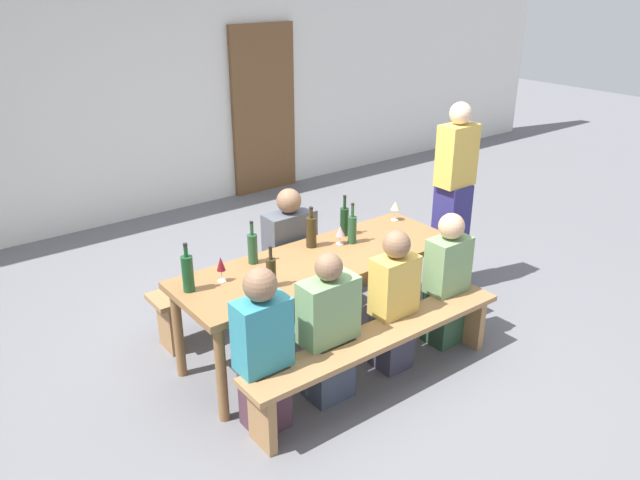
% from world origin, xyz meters
% --- Properties ---
extents(ground_plane, '(24.00, 24.00, 0.00)m').
position_xyz_m(ground_plane, '(0.00, 0.00, 0.00)').
color(ground_plane, slate).
extents(back_wall, '(14.00, 0.20, 3.20)m').
position_xyz_m(back_wall, '(0.00, 3.57, 1.60)').
color(back_wall, silver).
rests_on(back_wall, ground).
extents(wooden_door, '(0.90, 0.06, 2.10)m').
position_xyz_m(wooden_door, '(1.72, 3.43, 1.05)').
color(wooden_door, brown).
rests_on(wooden_door, ground).
extents(tasting_table, '(2.20, 0.74, 0.75)m').
position_xyz_m(tasting_table, '(0.00, 0.00, 0.67)').
color(tasting_table, olive).
rests_on(tasting_table, ground).
extents(bench_near, '(2.10, 0.30, 0.45)m').
position_xyz_m(bench_near, '(0.00, -0.67, 0.36)').
color(bench_near, '#9E7247').
rests_on(bench_near, ground).
extents(bench_far, '(2.10, 0.30, 0.45)m').
position_xyz_m(bench_far, '(0.00, 0.67, 0.36)').
color(bench_far, '#9E7247').
rests_on(bench_far, ground).
extents(wine_bottle_0, '(0.07, 0.07, 0.32)m').
position_xyz_m(wine_bottle_0, '(0.37, 0.08, 0.87)').
color(wine_bottle_0, '#234C2D').
rests_on(wine_bottle_0, tasting_table).
extents(wine_bottle_1, '(0.07, 0.07, 0.32)m').
position_xyz_m(wine_bottle_1, '(-0.42, 0.24, 0.87)').
color(wine_bottle_1, '#234C2D').
rests_on(wine_bottle_1, tasting_table).
extents(wine_bottle_2, '(0.07, 0.07, 0.33)m').
position_xyz_m(wine_bottle_2, '(0.42, 0.24, 0.87)').
color(wine_bottle_2, '#143319').
rests_on(wine_bottle_2, tasting_table).
extents(wine_bottle_3, '(0.08, 0.08, 0.34)m').
position_xyz_m(wine_bottle_3, '(-0.99, 0.13, 0.88)').
color(wine_bottle_3, '#194723').
rests_on(wine_bottle_3, tasting_table).
extents(wine_bottle_4, '(0.07, 0.07, 0.29)m').
position_xyz_m(wine_bottle_4, '(-0.52, -0.15, 0.86)').
color(wine_bottle_4, '#332814').
rests_on(wine_bottle_4, tasting_table).
extents(wine_bottle_5, '(0.08, 0.08, 0.32)m').
position_xyz_m(wine_bottle_5, '(0.08, 0.22, 0.87)').
color(wine_bottle_5, '#332814').
rests_on(wine_bottle_5, tasting_table).
extents(wine_glass_0, '(0.08, 0.08, 0.17)m').
position_xyz_m(wine_glass_0, '(0.97, 0.23, 0.87)').
color(wine_glass_0, silver).
rests_on(wine_glass_0, tasting_table).
extents(wine_glass_1, '(0.07, 0.07, 0.15)m').
position_xyz_m(wine_glass_1, '(0.29, 0.12, 0.85)').
color(wine_glass_1, silver).
rests_on(wine_glass_1, tasting_table).
extents(wine_glass_2, '(0.06, 0.06, 0.18)m').
position_xyz_m(wine_glass_2, '(-0.75, 0.12, 0.87)').
color(wine_glass_2, silver).
rests_on(wine_glass_2, tasting_table).
extents(seated_guest_near_0, '(0.34, 0.24, 1.12)m').
position_xyz_m(seated_guest_near_0, '(-0.83, -0.52, 0.54)').
color(seated_guest_near_0, '#4D2F3C').
rests_on(seated_guest_near_0, ground).
extents(seated_guest_near_1, '(0.39, 0.24, 1.07)m').
position_xyz_m(seated_guest_near_1, '(-0.33, -0.52, 0.50)').
color(seated_guest_near_1, '#3A4253').
rests_on(seated_guest_near_1, ground).
extents(seated_guest_near_2, '(0.32, 0.24, 1.08)m').
position_xyz_m(seated_guest_near_2, '(0.26, -0.52, 0.52)').
color(seated_guest_near_2, '#39374A').
rests_on(seated_guest_near_2, ground).
extents(seated_guest_near_3, '(0.32, 0.24, 1.07)m').
position_xyz_m(seated_guest_near_3, '(0.81, -0.52, 0.51)').
color(seated_guest_near_3, '#2D4E35').
rests_on(seated_guest_near_3, ground).
extents(seated_guest_far_0, '(0.41, 0.24, 1.13)m').
position_xyz_m(seated_guest_far_0, '(0.09, 0.52, 0.53)').
color(seated_guest_far_0, navy).
rests_on(seated_guest_far_0, ground).
extents(standing_host, '(0.33, 0.24, 1.70)m').
position_xyz_m(standing_host, '(1.52, 0.09, 0.83)').
color(standing_host, navy).
rests_on(standing_host, ground).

